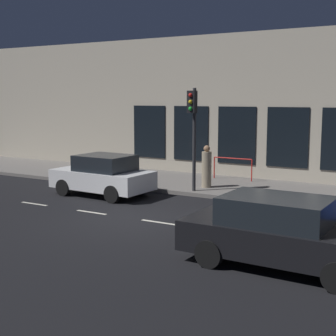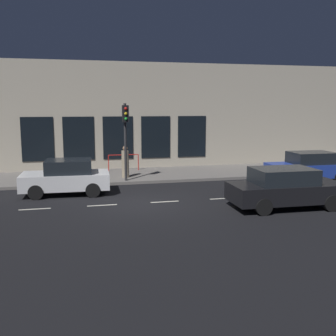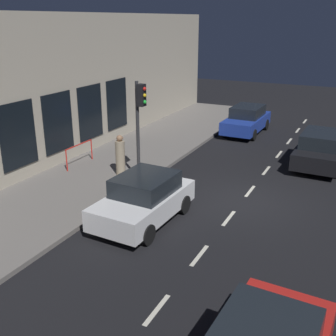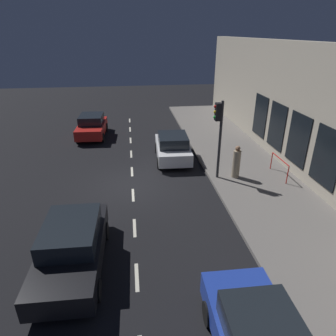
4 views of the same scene
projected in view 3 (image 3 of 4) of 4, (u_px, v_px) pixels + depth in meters
ground_plane at (243, 201)px, 15.30m from camera, size 60.00×60.00×0.00m
sidewalk at (103, 173)px, 17.89m from camera, size 4.50×32.00×0.15m
building_facade at (50, 93)px, 17.85m from camera, size 0.65×32.00×6.62m
lane_centre_line at (250, 191)px, 16.14m from camera, size 0.12×27.20×0.01m
traffic_light at (140, 113)px, 16.05m from camera, size 0.48×0.32×3.97m
parked_car_0 at (247, 120)px, 24.07m from camera, size 1.94×4.27×1.58m
parked_car_1 at (321, 149)px, 18.76m from camera, size 2.07×4.53×1.58m
parked_car_2 at (144, 199)px, 13.53m from camera, size 2.11×3.96×1.58m
pedestrian_0 at (120, 156)px, 17.23m from camera, size 0.55×0.55×1.71m
red_railing at (79, 150)px, 18.36m from camera, size 0.05×1.83×0.97m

